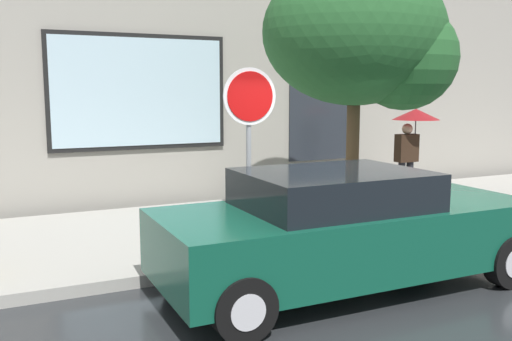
{
  "coord_description": "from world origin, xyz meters",
  "views": [
    {
      "loc": [
        -4.04,
        -5.39,
        2.33
      ],
      "look_at": [
        -0.66,
        1.8,
        1.2
      ],
      "focal_mm": 39.35,
      "sensor_mm": 36.0,
      "label": 1
    }
  ],
  "objects_px": {
    "parked_car": "(346,229)",
    "street_tree": "(365,39)",
    "pedestrian_with_umbrella": "(413,128)",
    "stop_sign": "(249,123)"
  },
  "relations": [
    {
      "from": "parked_car",
      "to": "street_tree",
      "type": "distance_m",
      "value": 3.73
    },
    {
      "from": "stop_sign",
      "to": "parked_car",
      "type": "bearing_deg",
      "value": -67.25
    },
    {
      "from": "pedestrian_with_umbrella",
      "to": "street_tree",
      "type": "distance_m",
      "value": 2.88
    },
    {
      "from": "parked_car",
      "to": "street_tree",
      "type": "bearing_deg",
      "value": 50.57
    },
    {
      "from": "pedestrian_with_umbrella",
      "to": "stop_sign",
      "type": "bearing_deg",
      "value": -156.38
    },
    {
      "from": "parked_car",
      "to": "pedestrian_with_umbrella",
      "type": "relative_size",
      "value": 2.5
    },
    {
      "from": "pedestrian_with_umbrella",
      "to": "stop_sign",
      "type": "height_order",
      "value": "stop_sign"
    },
    {
      "from": "street_tree",
      "to": "pedestrian_with_umbrella",
      "type": "bearing_deg",
      "value": 30.18
    },
    {
      "from": "street_tree",
      "to": "stop_sign",
      "type": "height_order",
      "value": "street_tree"
    },
    {
      "from": "parked_car",
      "to": "stop_sign",
      "type": "distance_m",
      "value": 1.96
    }
  ]
}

